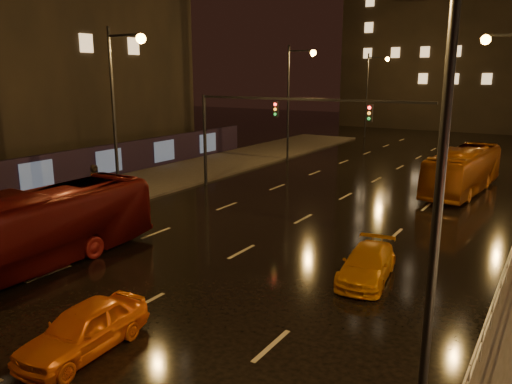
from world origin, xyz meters
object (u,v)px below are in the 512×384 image
bus_curb (463,170)px  taxi_near (84,329)px  bus_red (26,232)px  pedestrian_c (95,178)px  taxi_far (367,264)px

bus_curb → taxi_near: 26.77m
bus_red → taxi_near: size_ratio=2.82×
pedestrian_c → taxi_near: bearing=-131.8°
bus_curb → taxi_near: bearing=-96.7°
bus_red → taxi_far: bus_red is taller
bus_curb → pedestrian_c: bearing=-141.7°
bus_curb → taxi_near: bus_curb is taller
bus_red → taxi_far: bearing=27.0°
taxi_near → pedestrian_c: pedestrian_c is taller
taxi_far → bus_curb: bearing=81.0°
bus_curb → bus_red: bearing=-112.5°
bus_red → pedestrian_c: 12.84m
bus_red → taxi_near: 7.35m
taxi_near → taxi_far: size_ratio=0.97×
bus_curb → taxi_near: size_ratio=2.60×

